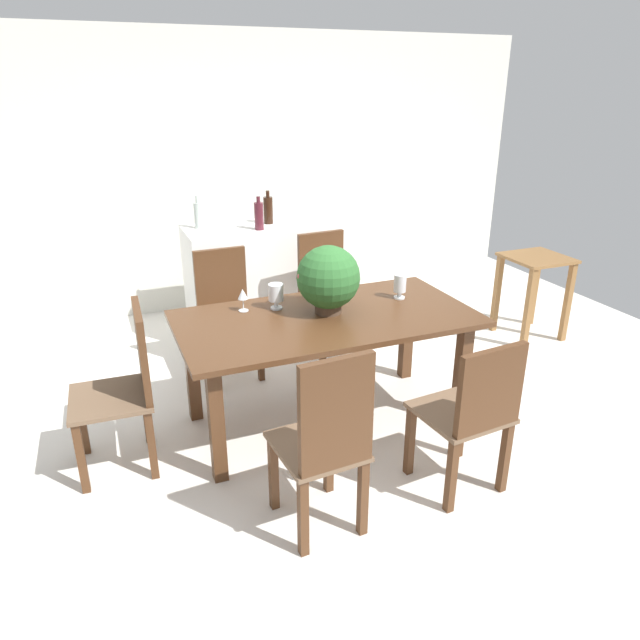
{
  "coord_description": "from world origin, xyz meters",
  "views": [
    {
      "loc": [
        -1.34,
        -3.12,
        2.14
      ],
      "look_at": [
        -0.05,
        0.04,
        0.75
      ],
      "focal_mm": 32.87,
      "sensor_mm": 36.0,
      "label": 1
    }
  ],
  "objects_px": {
    "chair_near_left": "(326,440)",
    "flower_centerpiece": "(328,278)",
    "chair_near_right": "(473,411)",
    "crystal_vase_left": "(400,284)",
    "chair_far_left": "(225,307)",
    "wine_glass": "(243,295)",
    "chair_far_right": "(326,290)",
    "crystal_vase_center_near": "(276,294)",
    "side_table": "(534,279)",
    "chair_head_end": "(127,381)",
    "wine_bottle_dark": "(198,215)",
    "wine_bottle_clear": "(268,210)",
    "wine_bottle_tall": "(259,216)",
    "kitchen_counter": "(274,277)",
    "dining_table": "(326,331)"
  },
  "relations": [
    {
      "from": "wine_glass",
      "to": "wine_bottle_tall",
      "type": "height_order",
      "value": "wine_bottle_tall"
    },
    {
      "from": "chair_far_right",
      "to": "crystal_vase_center_near",
      "type": "relative_size",
      "value": 6.06
    },
    {
      "from": "chair_near_right",
      "to": "wine_glass",
      "type": "relative_size",
      "value": 6.16
    },
    {
      "from": "chair_near_right",
      "to": "crystal_vase_left",
      "type": "height_order",
      "value": "crystal_vase_left"
    },
    {
      "from": "crystal_vase_center_near",
      "to": "side_table",
      "type": "distance_m",
      "value": 2.56
    },
    {
      "from": "chair_near_left",
      "to": "wine_bottle_dark",
      "type": "distance_m",
      "value": 2.86
    },
    {
      "from": "chair_near_left",
      "to": "flower_centerpiece",
      "type": "bearing_deg",
      "value": -117.3
    },
    {
      "from": "chair_far_left",
      "to": "wine_bottle_clear",
      "type": "xyz_separation_m",
      "value": [
        0.61,
        0.77,
        0.55
      ]
    },
    {
      "from": "wine_bottle_tall",
      "to": "chair_far_right",
      "type": "bearing_deg",
      "value": -56.45
    },
    {
      "from": "chair_far_left",
      "to": "chair_near_left",
      "type": "bearing_deg",
      "value": -91.12
    },
    {
      "from": "chair_near_left",
      "to": "wine_bottle_dark",
      "type": "xyz_separation_m",
      "value": [
        -0.01,
        2.81,
        0.53
      ]
    },
    {
      "from": "chair_head_end",
      "to": "wine_bottle_dark",
      "type": "relative_size",
      "value": 3.52
    },
    {
      "from": "chair_near_right",
      "to": "wine_bottle_dark",
      "type": "distance_m",
      "value": 2.98
    },
    {
      "from": "chair_head_end",
      "to": "crystal_vase_left",
      "type": "distance_m",
      "value": 1.86
    },
    {
      "from": "chair_near_right",
      "to": "wine_bottle_tall",
      "type": "xyz_separation_m",
      "value": [
        -0.4,
        2.55,
        0.57
      ]
    },
    {
      "from": "wine_bottle_dark",
      "to": "wine_bottle_clear",
      "type": "distance_m",
      "value": 0.61
    },
    {
      "from": "flower_centerpiece",
      "to": "wine_glass",
      "type": "relative_size",
      "value": 2.93
    },
    {
      "from": "chair_far_left",
      "to": "wine_glass",
      "type": "xyz_separation_m",
      "value": [
        -0.04,
        -0.7,
        0.33
      ]
    },
    {
      "from": "kitchen_counter",
      "to": "flower_centerpiece",
      "type": "bearing_deg",
      "value": -95.59
    },
    {
      "from": "chair_near_right",
      "to": "wine_bottle_dark",
      "type": "relative_size",
      "value": 3.31
    },
    {
      "from": "chair_head_end",
      "to": "crystal_vase_center_near",
      "type": "height_order",
      "value": "chair_head_end"
    },
    {
      "from": "chair_near_right",
      "to": "chair_far_right",
      "type": "bearing_deg",
      "value": -94.71
    },
    {
      "from": "wine_bottle_tall",
      "to": "wine_bottle_dark",
      "type": "relative_size",
      "value": 1.01
    },
    {
      "from": "chair_far_right",
      "to": "crystal_vase_center_near",
      "type": "distance_m",
      "value": 1.05
    },
    {
      "from": "flower_centerpiece",
      "to": "chair_head_end",
      "type": "bearing_deg",
      "value": -177.45
    },
    {
      "from": "flower_centerpiece",
      "to": "wine_bottle_tall",
      "type": "xyz_separation_m",
      "value": [
        0.0,
        1.51,
        0.1
      ]
    },
    {
      "from": "wine_glass",
      "to": "side_table",
      "type": "height_order",
      "value": "wine_glass"
    },
    {
      "from": "chair_head_end",
      "to": "wine_bottle_tall",
      "type": "height_order",
      "value": "wine_bottle_tall"
    },
    {
      "from": "chair_near_left",
      "to": "chair_head_end",
      "type": "distance_m",
      "value": 1.29
    },
    {
      "from": "chair_head_end",
      "to": "crystal_vase_left",
      "type": "bearing_deg",
      "value": 95.96
    },
    {
      "from": "dining_table",
      "to": "wine_glass",
      "type": "xyz_separation_m",
      "value": [
        -0.46,
        0.29,
        0.21
      ]
    },
    {
      "from": "wine_glass",
      "to": "wine_bottle_tall",
      "type": "bearing_deg",
      "value": 68.71
    },
    {
      "from": "chair_near_left",
      "to": "wine_glass",
      "type": "relative_size",
      "value": 6.87
    },
    {
      "from": "crystal_vase_center_near",
      "to": "wine_bottle_clear",
      "type": "relative_size",
      "value": 0.58
    },
    {
      "from": "crystal_vase_center_near",
      "to": "wine_glass",
      "type": "xyz_separation_m",
      "value": [
        -0.21,
        0.04,
        0.0
      ]
    },
    {
      "from": "crystal_vase_left",
      "to": "wine_glass",
      "type": "relative_size",
      "value": 1.13
    },
    {
      "from": "chair_far_left",
      "to": "crystal_vase_left",
      "type": "distance_m",
      "value": 1.38
    },
    {
      "from": "chair_head_end",
      "to": "side_table",
      "type": "xyz_separation_m",
      "value": [
        3.49,
        0.64,
        -0.02
      ]
    },
    {
      "from": "kitchen_counter",
      "to": "chair_far_left",
      "type": "bearing_deg",
      "value": -131.22
    },
    {
      "from": "crystal_vase_left",
      "to": "flower_centerpiece",
      "type": "bearing_deg",
      "value": -173.72
    },
    {
      "from": "chair_far_left",
      "to": "crystal_vase_center_near",
      "type": "height_order",
      "value": "chair_far_left"
    },
    {
      "from": "flower_centerpiece",
      "to": "wine_bottle_clear",
      "type": "distance_m",
      "value": 1.72
    },
    {
      "from": "chair_far_right",
      "to": "wine_glass",
      "type": "distance_m",
      "value": 1.17
    },
    {
      "from": "chair_near_left",
      "to": "side_table",
      "type": "relative_size",
      "value": 1.4
    },
    {
      "from": "chair_near_left",
      "to": "side_table",
      "type": "height_order",
      "value": "chair_near_left"
    },
    {
      "from": "wine_bottle_clear",
      "to": "chair_near_left",
      "type": "bearing_deg",
      "value": -102.2
    },
    {
      "from": "side_table",
      "to": "chair_far_right",
      "type": "bearing_deg",
      "value": 169.04
    },
    {
      "from": "wine_bottle_tall",
      "to": "side_table",
      "type": "height_order",
      "value": "wine_bottle_tall"
    },
    {
      "from": "chair_far_right",
      "to": "wine_bottle_clear",
      "type": "bearing_deg",
      "value": 102.26
    },
    {
      "from": "flower_centerpiece",
      "to": "kitchen_counter",
      "type": "relative_size",
      "value": 0.28
    }
  ]
}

